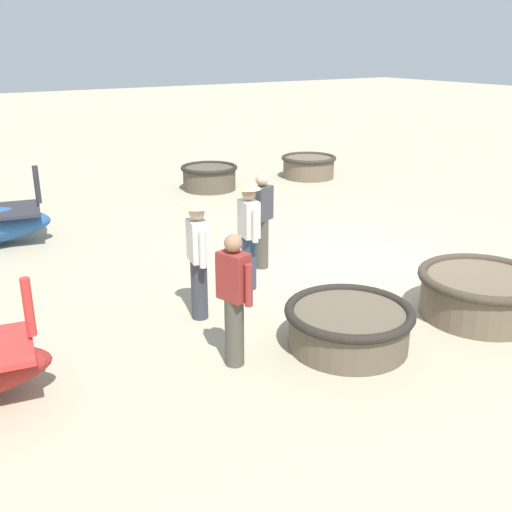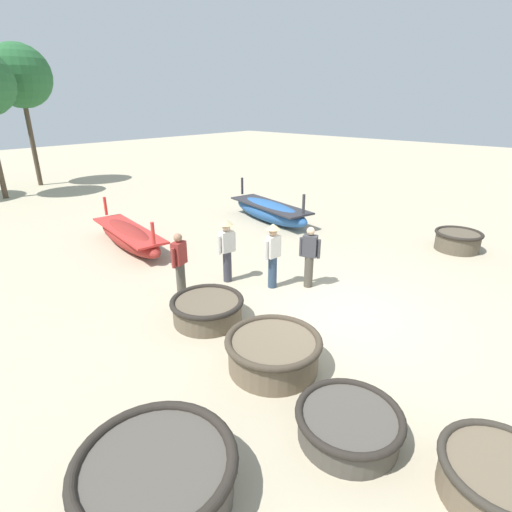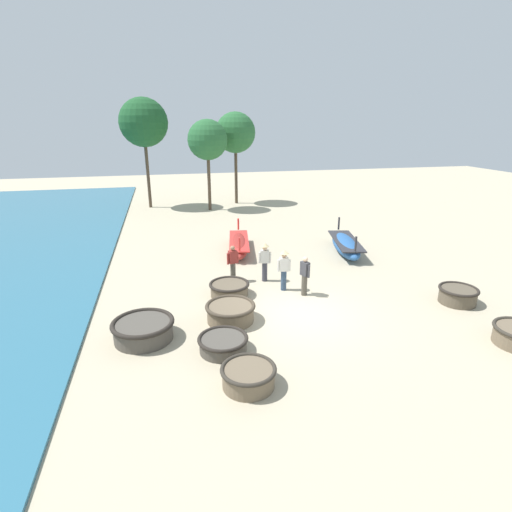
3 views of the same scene
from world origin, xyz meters
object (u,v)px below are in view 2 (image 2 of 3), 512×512
fisherman_crouching (273,252)px  coracle_upturned (156,476)px  coracle_beside_post (273,351)px  fisherman_hauling (309,256)px  coracle_tilted (207,309)px  long_boat_ochre_hull (129,236)px  coracle_nearest (349,424)px  tree_leftmost (19,76)px  coracle_front_right (458,240)px  coracle_far_left (501,479)px  long_boat_green_hull (270,211)px  fisherman_with_hat (180,263)px  fisherman_standing_right (227,246)px

fisherman_crouching → coracle_upturned: bearing=-153.3°
coracle_beside_post → fisherman_hauling: 3.49m
coracle_tilted → long_boat_ochre_hull: 5.49m
coracle_upturned → fisherman_crouching: size_ratio=1.15×
coracle_nearest → long_boat_ochre_hull: size_ratio=0.35×
coracle_beside_post → tree_leftmost: bearing=79.1°
coracle_front_right → fisherman_crouching: size_ratio=0.85×
coracle_beside_post → coracle_nearest: bearing=-106.3°
coracle_front_right → fisherman_crouching: (-5.96, 2.60, 0.63)m
coracle_front_right → fisherman_hauling: fisherman_hauling is taller
coracle_far_left → tree_leftmost: (4.00, 23.56, 5.23)m
long_boat_ochre_hull → long_boat_green_hull: bearing=-15.0°
coracle_front_right → long_boat_ochre_hull: long_boat_ochre_hull is taller
coracle_nearest → long_boat_green_hull: size_ratio=0.35×
coracle_nearest → long_boat_ochre_hull: bearing=76.4°
coracle_tilted → fisherman_with_hat: size_ratio=1.00×
fisherman_with_hat → tree_leftmost: bearing=79.2°
fisherman_hauling → coracle_far_left: bearing=-123.2°
coracle_tilted → fisherman_crouching: (2.20, 0.03, 0.67)m
coracle_upturned → fisherman_hauling: bearing=18.8°
long_boat_green_hull → fisherman_with_hat: (-6.28, -2.52, 0.43)m
fisherman_hauling → coracle_upturned: bearing=-161.2°
coracle_nearest → fisherman_crouching: fisherman_crouching is taller
fisherman_crouching → fisherman_standing_right: bearing=114.5°
fisherman_with_hat → fisherman_standing_right: fisherman_standing_right is taller
coracle_far_left → coracle_beside_post: bearing=87.8°
coracle_beside_post → fisherman_hauling: (3.14, 1.45, 0.50)m
fisherman_hauling → tree_leftmost: 19.15m
fisherman_standing_right → coracle_tilted: bearing=-146.3°
coracle_front_right → fisherman_with_hat: 8.73m
coracle_nearest → fisherman_standing_right: 5.63m
fisherman_standing_right → fisherman_crouching: bearing=-65.5°
coracle_far_left → long_boat_green_hull: size_ratio=0.34×
fisherman_with_hat → fisherman_standing_right: bearing=-10.6°
fisherman_with_hat → fisherman_crouching: 2.26m
coracle_beside_post → fisherman_with_hat: (0.69, 3.45, 0.50)m
coracle_front_right → tree_leftmost: (-4.60, 20.50, 5.20)m
coracle_tilted → tree_leftmost: tree_leftmost is taller
coracle_upturned → coracle_tilted: bearing=40.3°
long_boat_green_hull → fisherman_standing_right: 5.72m
coracle_far_left → coracle_upturned: coracle_upturned is taller
fisherman_hauling → fisherman_standing_right: 2.09m
coracle_far_left → long_boat_ochre_hull: bearing=80.5°
coracle_front_right → fisherman_crouching: 6.53m
long_boat_ochre_hull → fisherman_with_hat: size_ratio=2.74×
long_boat_ochre_hull → coracle_nearest: bearing=-103.6°
fisherman_with_hat → long_boat_green_hull: bearing=21.8°
long_boat_ochre_hull → fisherman_with_hat: (-1.00, -3.94, 0.47)m
coracle_tilted → coracle_upturned: size_ratio=0.81×
coracle_beside_post → coracle_tilted: (0.30, 2.07, -0.05)m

